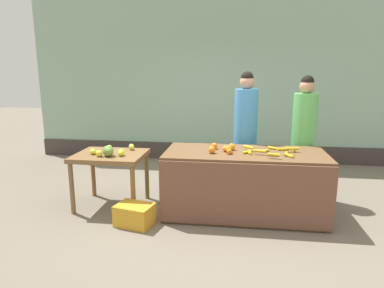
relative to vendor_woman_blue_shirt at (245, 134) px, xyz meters
The scene contains 11 objects.
ground_plane 1.22m from the vendor_woman_blue_shirt, 115.57° to the right, with size 24.00×24.00×0.00m, color #756B5B.
market_wall_back 2.25m from the vendor_woman_blue_shirt, 99.27° to the left, with size 8.22×0.23×3.57m.
fruit_stall_counter 0.89m from the vendor_woman_blue_shirt, 91.10° to the right, with size 2.06×0.94×0.84m.
side_table_wooden 1.99m from the vendor_woman_blue_shirt, 159.03° to the right, with size 0.93×0.77×0.76m.
banana_bunch_pile 0.82m from the vendor_woman_blue_shirt, 67.08° to the right, with size 0.72×0.58×0.07m.
orange_pile 0.79m from the vendor_woman_blue_shirt, 112.26° to the right, with size 0.34×0.34×0.09m.
mango_papaya_pile 1.97m from the vendor_woman_blue_shirt, 156.64° to the right, with size 0.57×0.60×0.14m.
vendor_woman_blue_shirt is the anchor object (origin of this frame).
vendor_woman_green_shirt 0.83m from the vendor_woman_blue_shirt, ahead, with size 0.34×0.34×1.80m.
produce_crate 2.01m from the vendor_woman_blue_shirt, 137.02° to the right, with size 0.44×0.32×0.26m, color gold.
produce_sack 1.31m from the vendor_woman_blue_shirt, behind, with size 0.36×0.30×0.52m, color tan.
Camera 1 is at (0.21, -4.24, 1.85)m, focal length 31.27 mm.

